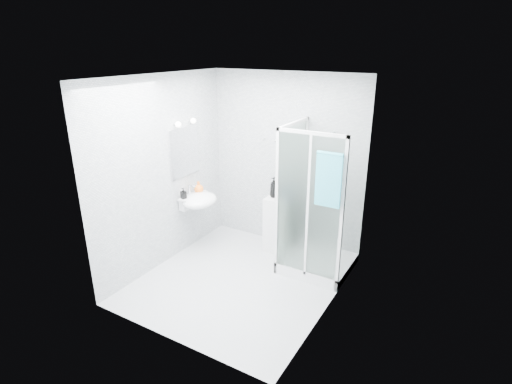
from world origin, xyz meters
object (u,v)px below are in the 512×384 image
Objects in this scene: storage_cabinet at (278,224)px; soap_dispenser_black at (183,193)px; shampoo_bottle_b at (285,190)px; shower_enclosure at (311,239)px; soap_dispenser_orange at (199,187)px; hand_towel at (329,178)px; shampoo_bottle_a at (274,187)px; wall_basin at (198,200)px.

storage_cabinet is 1.47m from soap_dispenser_black.
shower_enclosure is at bearing -29.17° from shampoo_bottle_b.
storage_cabinet is 4.68× the size of soap_dispenser_orange.
hand_towel is at bearing -38.61° from shampoo_bottle_b.
shampoo_bottle_a is 1.92× the size of soap_dispenser_black.
soap_dispenser_orange is (-1.72, -0.20, 0.50)m from shower_enclosure.
soap_dispenser_black reaches higher than wall_basin.
shower_enclosure reaches higher than soap_dispenser_black.
hand_towel is 2.19× the size of shampoo_bottle_a.
shower_enclosure is 1.81m from soap_dispenser_orange.
wall_basin is at bearing -58.41° from soap_dispenser_orange.
hand_towel is at bearing -49.98° from shower_enclosure.
shampoo_bottle_a is at bearing 24.86° from soap_dispenser_orange.
soap_dispenser_black is (-0.12, -0.18, 0.14)m from wall_basin.
soap_dispenser_orange is (-0.07, 0.11, 0.16)m from wall_basin.
shower_enclosure is 2.38× the size of storage_cabinet.
soap_dispenser_orange is at bearing -156.46° from shampoo_bottle_b.
shampoo_bottle_a reaches higher than soap_dispenser_orange.
wall_basin is (-1.66, -0.32, 0.35)m from shower_enclosure.
soap_dispenser_orange is (-1.17, -0.51, -0.01)m from shampoo_bottle_b.
hand_towel is at bearing -33.47° from storage_cabinet.
hand_towel is (1.99, -0.09, 0.69)m from wall_basin.
shower_enclosure reaches higher than storage_cabinet.
shower_enclosure reaches higher than hand_towel.
hand_towel reaches higher than soap_dispenser_orange.
hand_towel reaches higher than soap_dispenser_black.
shampoo_bottle_b is (0.08, 0.04, 0.54)m from storage_cabinet.
wall_basin is at bearing 177.56° from hand_towel.
soap_dispenser_orange is (-1.01, -0.47, -0.04)m from shampoo_bottle_a.
shampoo_bottle_a reaches higher than soap_dispenser_black.
shampoo_bottle_b reaches higher than storage_cabinet.
shampoo_bottle_b is at bearing 141.39° from hand_towel.
soap_dispenser_black reaches higher than storage_cabinet.
shower_enclosure is 8.20× the size of shampoo_bottle_b.
storage_cabinet is 3.44× the size of shampoo_bottle_b.
shampoo_bottle_a is 1.23× the size of shampoo_bottle_b.
storage_cabinet is at bearing 33.77° from soap_dispenser_black.
storage_cabinet is 0.58m from shampoo_bottle_a.
soap_dispenser_orange is (-2.06, 0.20, -0.54)m from hand_towel.
shampoo_bottle_b is (-0.89, 0.71, -0.53)m from hand_towel.
soap_dispenser_black is (-1.22, -0.80, -0.02)m from shampoo_bottle_b.
shampoo_bottle_b is at bearing 150.83° from shower_enclosure.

